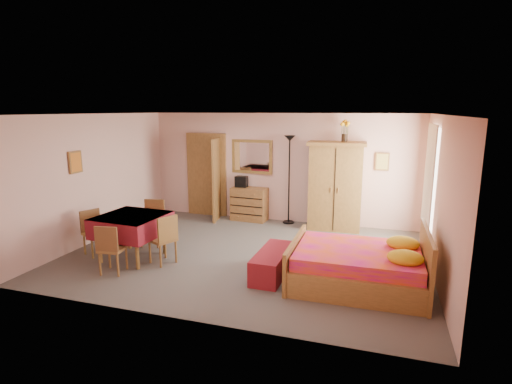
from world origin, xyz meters
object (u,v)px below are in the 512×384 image
(chest_of_drawers, at_px, (249,204))
(wall_mirror, at_px, (252,157))
(chair_east, at_px, (162,239))
(chair_south, at_px, (113,248))
(wardrobe, at_px, (335,186))
(chair_north, at_px, (152,223))
(chair_west, at_px, (95,233))
(sunflower_vase, at_px, (345,131))
(stereo, at_px, (241,182))
(floor_lamp, at_px, (289,180))
(bench, at_px, (273,263))
(bed, at_px, (358,256))
(dining_table, at_px, (133,237))

(chest_of_drawers, height_order, wall_mirror, wall_mirror)
(chair_east, bearing_deg, chair_south, 162.92)
(wardrobe, xyz_separation_m, chair_north, (-3.35, -2.22, -0.54))
(chest_of_drawers, height_order, wardrobe, wardrobe)
(wall_mirror, bearing_deg, chair_west, -117.45)
(chair_north, bearing_deg, sunflower_vase, -157.35)
(stereo, bearing_deg, chair_west, -119.42)
(stereo, distance_m, chair_east, 3.22)
(floor_lamp, bearing_deg, stereo, -179.76)
(stereo, relative_size, bench, 0.23)
(chest_of_drawers, height_order, stereo, stereo)
(chair_north, bearing_deg, chair_west, 36.75)
(chest_of_drawers, distance_m, stereo, 0.58)
(bed, height_order, chair_west, bed)
(chair_east, bearing_deg, wall_mirror, 15.00)
(wardrobe, relative_size, chair_south, 2.35)
(chair_south, height_order, chair_west, chair_south)
(chest_of_drawers, height_order, chair_north, chair_north)
(chair_south, bearing_deg, wardrobe, 39.13)
(sunflower_vase, xyz_separation_m, dining_table, (-3.44, -3.03, -1.82))
(floor_lamp, xyz_separation_m, bed, (1.79, -3.05, -0.57))
(bench, distance_m, dining_table, 2.65)
(chest_of_drawers, xyz_separation_m, sunflower_vase, (2.22, -0.05, 1.82))
(floor_lamp, bearing_deg, chair_east, -116.21)
(bed, relative_size, chair_south, 2.41)
(floor_lamp, bearing_deg, wardrobe, -8.53)
(wardrobe, bearing_deg, chair_west, -146.55)
(chest_of_drawers, height_order, chair_east, chair_east)
(chest_of_drawers, relative_size, stereo, 3.00)
(sunflower_vase, bearing_deg, wall_mirror, 173.45)
(wall_mirror, height_order, bed, wall_mirror)
(chair_north, relative_size, chair_east, 1.02)
(sunflower_vase, xyz_separation_m, chair_south, (-3.37, -3.70, -1.80))
(wall_mirror, xyz_separation_m, stereo, (-0.22, -0.17, -0.60))
(sunflower_vase, xyz_separation_m, chair_east, (-2.81, -3.07, -1.78))
(chair_south, relative_size, chair_north, 0.94)
(bench, bearing_deg, dining_table, -179.15)
(bed, bearing_deg, sunflower_vase, 99.89)
(wall_mirror, xyz_separation_m, bed, (2.76, -3.21, -1.08))
(bench, distance_m, chair_east, 2.02)
(floor_lamp, bearing_deg, sunflower_vase, -4.32)
(sunflower_vase, relative_size, bed, 0.23)
(floor_lamp, distance_m, bed, 3.59)
(stereo, bearing_deg, wall_mirror, 37.50)
(floor_lamp, bearing_deg, wall_mirror, 170.63)
(stereo, distance_m, chair_west, 3.67)
(chair_west, bearing_deg, wall_mirror, 173.51)
(chest_of_drawers, bearing_deg, chair_south, -103.37)
(bed, bearing_deg, chair_north, 170.11)
(floor_lamp, relative_size, chair_west, 2.51)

